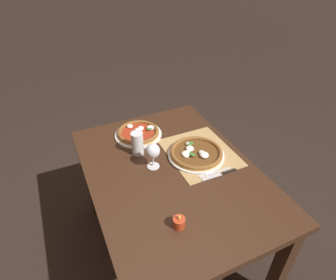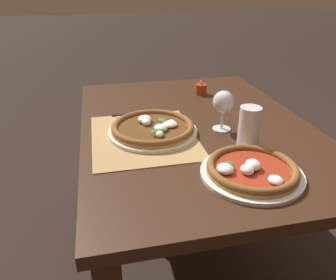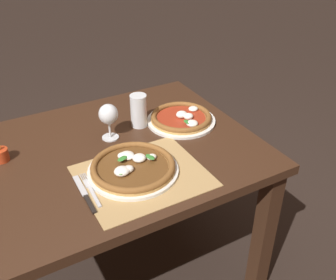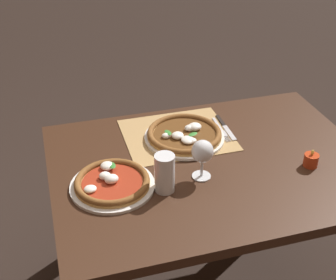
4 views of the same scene
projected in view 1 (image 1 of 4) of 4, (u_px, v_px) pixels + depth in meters
ground_plane at (171, 248)px, 1.99m from camera, size 24.00×24.00×0.00m
dining_table at (172, 184)px, 1.62m from camera, size 1.23×0.90×0.74m
paper_placemat at (200, 152)px, 1.69m from camera, size 0.44×0.38×0.00m
pizza_near at (196, 153)px, 1.65m from camera, size 0.33×0.33×0.05m
pizza_far at (138, 133)px, 1.82m from camera, size 0.30×0.30×0.05m
wine_glass at (153, 152)px, 1.52m from camera, size 0.08×0.08×0.16m
pint_glass at (137, 144)px, 1.64m from camera, size 0.07×0.07×0.15m
fork at (215, 172)px, 1.54m from camera, size 0.03×0.20×0.00m
knife at (219, 175)px, 1.52m from camera, size 0.02×0.22×0.01m
votive_candle at (179, 223)px, 1.24m from camera, size 0.06×0.06×0.07m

